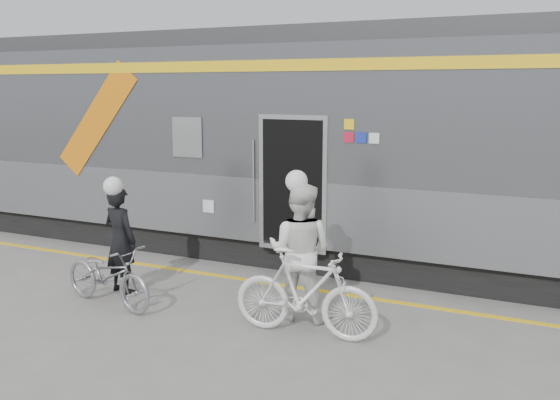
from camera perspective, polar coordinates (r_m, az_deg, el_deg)
The scene contains 9 objects.
ground at distance 7.90m, azimuth -8.27°, elevation -12.48°, with size 90.00×90.00×0.00m, color slate.
train at distance 11.92m, azimuth -5.67°, elevation 5.68°, with size 24.00×3.17×4.10m.
safety_strip at distance 9.65m, azimuth -1.32°, elevation -7.96°, with size 24.00×0.12×0.01m, color yellow.
man at distance 9.34m, azimuth -15.12°, elevation -3.72°, with size 0.60×0.40×1.65m, color black.
bicycle_left at distance 8.92m, azimuth -16.25°, elevation -6.96°, with size 0.60×1.73×0.91m, color #95979B.
woman at distance 8.02m, azimuth 1.94°, elevation -4.95°, with size 0.91×0.71×1.87m, color white.
bicycle_right at distance 7.54m, azimuth 2.43°, elevation -8.93°, with size 0.53×1.88×1.13m, color silver.
helmet_man at distance 9.15m, azimuth -15.41°, elevation 2.16°, with size 0.29×0.29×0.29m, color white.
helmet_woman at distance 7.80m, azimuth 1.99°, elevation 2.74°, with size 0.30×0.30×0.30m, color white.
Camera 1 is at (3.99, -6.08, 3.11)m, focal length 38.00 mm.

